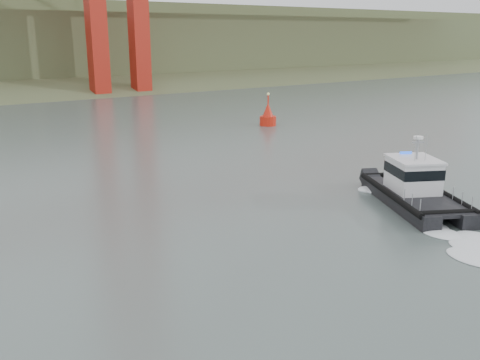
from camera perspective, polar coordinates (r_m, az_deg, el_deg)
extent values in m
plane|color=#46534F|center=(27.52, 6.45, -7.92)|extent=(400.00, 400.00, 0.00)
cube|color=black|center=(36.10, 16.37, -2.13)|extent=(5.42, 9.15, 1.06)
cube|color=black|center=(37.13, 19.73, -1.94)|extent=(5.42, 9.15, 1.06)
cube|color=black|center=(36.11, 18.43, -1.60)|extent=(6.94, 9.06, 0.22)
cube|color=silver|center=(36.57, 17.98, 0.47)|extent=(3.80, 4.03, 2.03)
cube|color=black|center=(36.49, 18.03, 1.02)|extent=(3.87, 4.10, 0.66)
cube|color=silver|center=(36.32, 18.12, 2.12)|extent=(4.03, 4.26, 0.14)
cylinder|color=gray|center=(35.94, 18.39, 3.15)|extent=(0.14, 0.14, 1.59)
cylinder|color=white|center=(35.80, 18.49, 4.32)|extent=(0.62, 0.62, 0.16)
cylinder|color=red|center=(65.67, 2.99, 6.23)|extent=(2.02, 2.02, 1.35)
cone|color=red|center=(65.47, 3.01, 7.39)|extent=(1.57, 1.57, 2.02)
cylinder|color=red|center=(65.30, 3.02, 8.56)|extent=(0.18, 0.18, 1.12)
sphere|color=#E5D87F|center=(65.22, 3.03, 9.15)|extent=(0.34, 0.34, 0.34)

